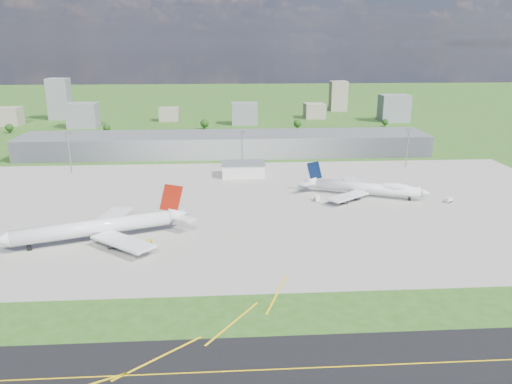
{
  "coord_description": "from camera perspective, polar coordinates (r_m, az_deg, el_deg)",
  "views": [
    {
      "loc": [
        -1.87,
        -203.37,
        79.81
      ],
      "look_at": [
        13.74,
        33.68,
        9.0
      ],
      "focal_mm": 35.0,
      "sensor_mm": 36.0,
      "label": 1
    }
  ],
  "objects": [
    {
      "name": "bldg_tall_w",
      "position": [
        593.68,
        -21.54,
        9.88
      ],
      "size": [
        22.0,
        20.0,
        44.0
      ],
      "primitive_type": "cube",
      "color": "slate",
      "rests_on": "ground"
    },
    {
      "name": "van_white_near",
      "position": [
        264.89,
        7.04,
        -0.76
      ],
      "size": [
        2.71,
        5.46,
        2.7
      ],
      "rotation": [
        0.0,
        0.0,
        1.52
      ],
      "color": "white",
      "rests_on": "ground"
    },
    {
      "name": "bldg_ce",
      "position": [
        567.23,
        6.7,
        9.21
      ],
      "size": [
        22.0,
        24.0,
        16.0
      ],
      "primitive_type": "cube",
      "color": "gray",
      "rests_on": "ground"
    },
    {
      "name": "tree_c",
      "position": [
        489.33,
        -5.9,
        7.82
      ],
      "size": [
        8.1,
        8.1,
        9.9
      ],
      "color": "#382314",
      "rests_on": "ground"
    },
    {
      "name": "tree_far_w",
      "position": [
        518.56,
        -26.37,
        6.61
      ],
      "size": [
        7.2,
        7.2,
        8.8
      ],
      "color": "#382314",
      "rests_on": "ground"
    },
    {
      "name": "airliner_blue_quad",
      "position": [
        276.42,
        12.56,
        0.47
      ],
      "size": [
        64.32,
        48.92,
        17.65
      ],
      "rotation": [
        0.0,
        0.0,
        -0.4
      ],
      "color": "white",
      "rests_on": "ground"
    },
    {
      "name": "bldg_cw",
      "position": [
        551.3,
        -9.9,
        8.77
      ],
      "size": [
        20.0,
        18.0,
        14.0
      ],
      "primitive_type": "cube",
      "color": "gray",
      "rests_on": "ground"
    },
    {
      "name": "ops_building",
      "position": [
        312.93,
        -1.48,
        2.57
      ],
      "size": [
        26.0,
        16.0,
        8.0
      ],
      "primitive_type": "cube",
      "color": "silver",
      "rests_on": "ground"
    },
    {
      "name": "bldg_far_w",
      "position": [
        571.41,
        -26.44,
        7.77
      ],
      "size": [
        24.0,
        20.0,
        18.0
      ],
      "primitive_type": "cube",
      "color": "gray",
      "rests_on": "ground"
    },
    {
      "name": "terminal",
      "position": [
        375.41,
        -3.43,
        5.46
      ],
      "size": [
        300.0,
        42.0,
        15.0
      ],
      "primitive_type": "cube",
      "color": "gray",
      "rests_on": "ground"
    },
    {
      "name": "mast_west",
      "position": [
        338.89,
        -20.61,
        4.97
      ],
      "size": [
        3.5,
        2.0,
        25.9
      ],
      "color": "gray",
      "rests_on": "ground"
    },
    {
      "name": "tree_w",
      "position": [
        486.5,
        -16.69,
        7.04
      ],
      "size": [
        6.75,
        6.75,
        8.25
      ],
      "color": "#382314",
      "rests_on": "ground"
    },
    {
      "name": "van_white_far",
      "position": [
        279.79,
        21.18,
        -0.87
      ],
      "size": [
        4.97,
        4.65,
        2.42
      ],
      "rotation": [
        0.0,
        0.0,
        0.69
      ],
      "color": "silver",
      "rests_on": "ground"
    },
    {
      "name": "mast_center",
      "position": [
        324.59,
        -1.61,
        5.56
      ],
      "size": [
        3.5,
        2.0,
        25.9
      ],
      "color": "gray",
      "rests_on": "ground"
    },
    {
      "name": "bldg_tall_e",
      "position": [
        632.59,
        9.38,
        10.77
      ],
      "size": [
        20.0,
        18.0,
        36.0
      ],
      "primitive_type": "cube",
      "color": "gray",
      "rests_on": "ground"
    },
    {
      "name": "tree_far_e",
      "position": [
        519.98,
        14.55,
        7.75
      ],
      "size": [
        6.3,
        6.3,
        7.7
      ],
      "color": "#382314",
      "rests_on": "ground"
    },
    {
      "name": "tree_e",
      "position": [
        489.41,
        4.76,
        7.81
      ],
      "size": [
        7.65,
        7.65,
        9.35
      ],
      "color": "#382314",
      "rests_on": "ground"
    },
    {
      "name": "bldg_c",
      "position": [
        518.42,
        -1.33,
        8.97
      ],
      "size": [
        26.0,
        20.0,
        22.0
      ],
      "primitive_type": "cube",
      "color": "slate",
      "rests_on": "ground"
    },
    {
      "name": "apron",
      "position": [
        256.39,
        -0.93,
        -1.53
      ],
      "size": [
        360.0,
        190.0,
        0.08
      ],
      "primitive_type": "cube",
      "color": "#99978B",
      "rests_on": "ground"
    },
    {
      "name": "mast_east",
      "position": [
        346.51,
        16.97,
        5.55
      ],
      "size": [
        3.5,
        2.0,
        25.9
      ],
      "color": "gray",
      "rests_on": "ground"
    },
    {
      "name": "tug_yellow",
      "position": [
        212.5,
        -12.23,
        -5.61
      ],
      "size": [
        3.47,
        3.58,
        1.62
      ],
      "rotation": [
        0.0,
        0.0,
        0.84
      ],
      "color": "#BD9E0B",
      "rests_on": "ground"
    },
    {
      "name": "ground",
      "position": [
        362.28,
        -3.39,
        3.84
      ],
      "size": [
        1400.0,
        1400.0,
        0.0
      ],
      "primitive_type": "plane",
      "color": "#2A5219",
      "rests_on": "ground"
    },
    {
      "name": "bldg_w",
      "position": [
        526.37,
        -19.16,
        8.29
      ],
      "size": [
        28.0,
        22.0,
        24.0
      ],
      "primitive_type": "cube",
      "color": "slate",
      "rests_on": "ground"
    },
    {
      "name": "bldg_e",
      "position": [
        557.97,
        15.49,
        9.23
      ],
      "size": [
        30.0,
        22.0,
        28.0
      ],
      "primitive_type": "cube",
      "color": "slate",
      "rests_on": "ground"
    },
    {
      "name": "airliner_red_twin",
      "position": [
        219.97,
        -17.29,
        -3.87
      ],
      "size": [
        75.68,
        57.43,
        21.5
      ],
      "rotation": [
        0.0,
        0.0,
        3.49
      ],
      "color": "white",
      "rests_on": "ground"
    }
  ]
}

